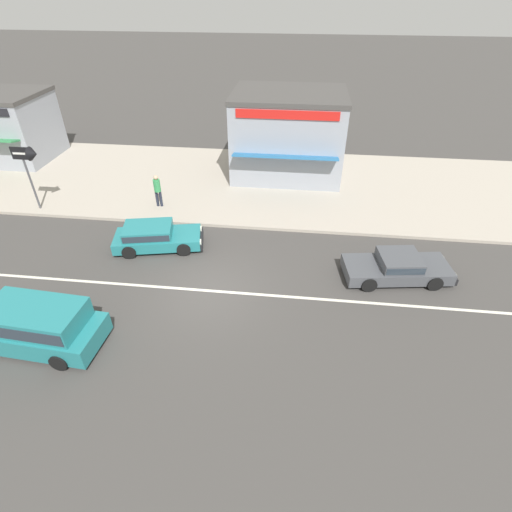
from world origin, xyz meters
TOP-DOWN VIEW (x-y plane):
  - ground_plane at (0.00, 0.00)m, footprint 160.00×160.00m
  - lane_centre_stripe at (0.00, 0.00)m, footprint 50.40×0.14m
  - kerb_strip at (0.00, 9.70)m, footprint 68.00×10.00m
  - minivan_teal_0 at (-5.01, -3.23)m, footprint 4.77×2.17m
  - hatchback_teal_1 at (-3.00, 2.72)m, footprint 4.10×2.34m
  - sedan_dark_grey_3 at (7.34, 1.70)m, footprint 4.43×2.23m
  - arrow_signboard at (-9.53, 5.25)m, footprint 1.30×0.67m
  - pedestrian_near_clock at (-3.92, 6.24)m, footprint 0.34×0.34m
  - shopfront_corner_warung at (2.40, 11.34)m, footprint 6.30×5.69m
  - shopfront_mid_block at (-15.60, 11.66)m, footprint 5.74×5.15m

SIDE VIEW (x-z plane):
  - ground_plane at x=0.00m, z-range 0.00..0.00m
  - lane_centre_stripe at x=0.00m, z-range 0.00..0.01m
  - kerb_strip at x=0.00m, z-range 0.00..0.15m
  - sedan_dark_grey_3 at x=7.34m, z-range 0.00..1.07m
  - hatchback_teal_1 at x=-3.00m, z-range 0.04..1.14m
  - minivan_teal_0 at x=-5.01m, z-range 0.06..1.63m
  - pedestrian_near_clock at x=-3.92m, z-range 0.29..1.99m
  - shopfront_mid_block at x=-15.60m, z-range 0.16..4.24m
  - shopfront_corner_warung at x=2.40m, z-range 0.16..4.81m
  - arrow_signboard at x=-9.53m, z-range 1.27..4.56m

